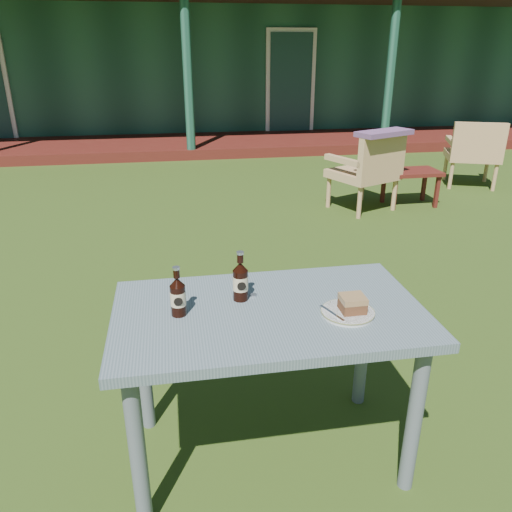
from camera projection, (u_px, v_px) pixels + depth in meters
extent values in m
plane|color=#334916|center=(226.00, 292.00, 3.66)|extent=(80.00, 80.00, 0.00)
cube|color=#1D4C39|center=(179.00, 64.00, 11.80)|extent=(15.00, 6.00, 2.60)
cube|color=#4F1913|center=(189.00, 145.00, 8.73)|extent=(15.00, 1.80, 0.16)
cylinder|color=#1D4C39|center=(188.00, 79.00, 7.56)|extent=(0.14, 0.14, 2.45)
cylinder|color=#1D4C39|center=(390.00, 77.00, 8.06)|extent=(0.14, 0.14, 2.45)
cube|color=white|center=(290.00, 85.00, 9.48)|extent=(0.95, 0.06, 2.00)
cube|color=#193D38|center=(291.00, 85.00, 9.46)|extent=(0.80, 0.04, 1.85)
cube|color=slate|center=(269.00, 314.00, 1.94)|extent=(1.20, 0.70, 0.04)
cylinder|color=slate|center=(138.00, 453.00, 1.75)|extent=(0.06, 0.06, 0.68)
cylinder|color=slate|center=(414.00, 419.00, 1.91)|extent=(0.06, 0.06, 0.68)
cylinder|color=slate|center=(143.00, 364.00, 2.24)|extent=(0.06, 0.06, 0.68)
cylinder|color=slate|center=(363.00, 343.00, 2.40)|extent=(0.06, 0.06, 0.68)
cylinder|color=silver|center=(348.00, 313.00, 1.89)|extent=(0.20, 0.20, 0.01)
cylinder|color=olive|center=(348.00, 311.00, 1.89)|extent=(0.20, 0.20, 0.00)
cube|color=#54301B|center=(352.00, 306.00, 1.88)|extent=(0.09, 0.08, 0.04)
cube|color=olive|center=(353.00, 299.00, 1.87)|extent=(0.09, 0.09, 0.02)
cube|color=silver|center=(332.00, 313.00, 1.87)|extent=(0.06, 0.14, 0.00)
cylinder|color=black|center=(241.00, 285.00, 1.98)|extent=(0.06, 0.06, 0.13)
cone|color=black|center=(240.00, 267.00, 1.95)|extent=(0.06, 0.06, 0.04)
cylinder|color=black|center=(240.00, 258.00, 1.94)|extent=(0.03, 0.03, 0.04)
cylinder|color=silver|center=(240.00, 253.00, 1.93)|extent=(0.03, 0.03, 0.01)
cylinder|color=beige|center=(240.00, 283.00, 1.98)|extent=(0.06, 0.06, 0.06)
cylinder|color=black|center=(242.00, 286.00, 1.95)|extent=(0.04, 0.00, 0.04)
cylinder|color=black|center=(178.00, 300.00, 1.87)|extent=(0.06, 0.06, 0.12)
cone|color=black|center=(177.00, 282.00, 1.84)|extent=(0.06, 0.06, 0.03)
cylinder|color=black|center=(176.00, 274.00, 1.83)|extent=(0.02, 0.02, 0.03)
cylinder|color=silver|center=(176.00, 268.00, 1.82)|extent=(0.03, 0.03, 0.01)
cylinder|color=beige|center=(178.00, 298.00, 1.87)|extent=(0.06, 0.06, 0.06)
cylinder|color=black|center=(178.00, 302.00, 1.84)|extent=(0.03, 0.00, 0.03)
cylinder|color=silver|center=(253.00, 295.00, 2.03)|extent=(0.03, 0.03, 0.01)
cube|color=tan|center=(363.00, 174.00, 5.42)|extent=(0.80, 0.78, 0.09)
cube|color=tan|center=(382.00, 155.00, 5.13)|extent=(0.60, 0.32, 0.41)
cube|color=tan|center=(381.00, 155.00, 5.50)|extent=(0.28, 0.52, 0.06)
cube|color=tan|center=(344.00, 161.00, 5.22)|extent=(0.28, 0.52, 0.06)
cylinder|color=tan|center=(362.00, 186.00, 5.82)|extent=(0.05, 0.05, 0.34)
cylinder|color=tan|center=(329.00, 192.00, 5.55)|extent=(0.05, 0.05, 0.34)
cylinder|color=tan|center=(394.00, 195.00, 5.45)|extent=(0.05, 0.05, 0.34)
cylinder|color=tan|center=(359.00, 202.00, 5.18)|extent=(0.05, 0.05, 0.34)
cube|color=tan|center=(472.00, 156.00, 6.37)|extent=(0.78, 0.76, 0.09)
cube|color=tan|center=(479.00, 140.00, 6.05)|extent=(0.60, 0.29, 0.40)
cube|color=tan|center=(497.00, 142.00, 6.27)|extent=(0.26, 0.53, 0.06)
cube|color=tan|center=(451.00, 141.00, 6.37)|extent=(0.26, 0.53, 0.06)
cylinder|color=tan|center=(486.00, 169.00, 6.62)|extent=(0.05, 0.05, 0.34)
cylinder|color=tan|center=(445.00, 167.00, 6.72)|extent=(0.05, 0.05, 0.34)
cylinder|color=tan|center=(495.00, 177.00, 6.19)|extent=(0.05, 0.05, 0.34)
cylinder|color=tan|center=(451.00, 176.00, 6.28)|extent=(0.05, 0.05, 0.34)
cube|color=#6D4672|center=(384.00, 133.00, 5.04)|extent=(0.67, 0.47, 0.05)
cube|color=#4F1913|center=(412.00, 172.00, 5.55)|extent=(0.60, 0.40, 0.04)
cube|color=#4F1913|center=(394.00, 194.00, 5.45)|extent=(0.04, 0.04, 0.36)
cube|color=#4F1913|center=(437.00, 192.00, 5.53)|extent=(0.04, 0.04, 0.36)
cube|color=#4F1913|center=(383.00, 187.00, 5.72)|extent=(0.04, 0.04, 0.36)
cube|color=#4F1913|center=(424.00, 185.00, 5.80)|extent=(0.04, 0.04, 0.36)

